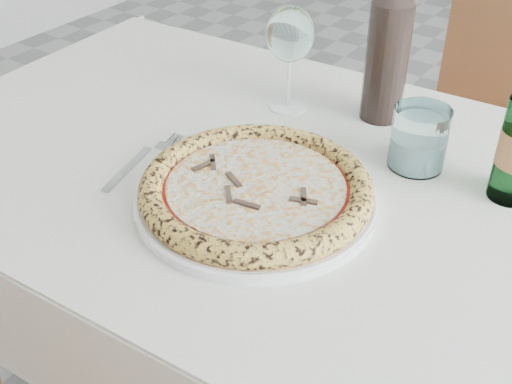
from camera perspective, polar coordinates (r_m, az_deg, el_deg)
dining_table at (r=1.06m, az=3.10°, el=-2.56°), size 1.39×0.86×0.76m
chair_far at (r=1.76m, az=20.69°, el=6.51°), size 0.47×0.47×0.93m
plate at (r=0.93m, az=0.00°, el=-0.56°), size 0.35×0.35×0.02m
pizza at (r=0.92m, az=-0.00°, el=0.33°), size 0.34×0.34×0.04m
fork at (r=1.05m, az=-10.30°, el=2.72°), size 0.04×0.19×0.00m
wine_glass at (r=1.14m, az=3.05°, el=13.62°), size 0.09×0.09×0.19m
tumbler at (r=1.03m, az=14.24°, el=4.34°), size 0.09×0.09×0.10m
wine_bottle at (r=1.13m, az=11.65°, el=12.30°), size 0.07×0.07×0.30m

